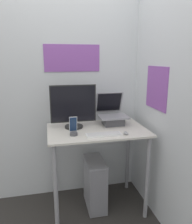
{
  "coord_description": "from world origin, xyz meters",
  "views": [
    {
      "loc": [
        -0.48,
        -1.75,
        1.6
      ],
      "look_at": [
        -0.01,
        0.32,
        1.09
      ],
      "focal_mm": 35.0,
      "sensor_mm": 36.0,
      "label": 1
    }
  ],
  "objects_px": {
    "mouse": "(126,133)",
    "cell_phone": "(73,130)",
    "computer_tower": "(95,183)",
    "keyboard": "(104,134)",
    "laptop": "(112,116)",
    "monitor": "(73,108)"
  },
  "relations": [
    {
      "from": "computer_tower",
      "to": "keyboard",
      "type": "bearing_deg",
      "value": -79.9
    },
    {
      "from": "cell_phone",
      "to": "mouse",
      "type": "bearing_deg",
      "value": -10.53
    },
    {
      "from": "laptop",
      "to": "mouse",
      "type": "height_order",
      "value": "laptop"
    },
    {
      "from": "cell_phone",
      "to": "laptop",
      "type": "bearing_deg",
      "value": 30.45
    },
    {
      "from": "mouse",
      "to": "computer_tower",
      "type": "xyz_separation_m",
      "value": [
        -0.25,
        0.24,
        -0.65
      ]
    },
    {
      "from": "monitor",
      "to": "cell_phone",
      "type": "distance_m",
      "value": 0.28
    },
    {
      "from": "keyboard",
      "to": "cell_phone",
      "type": "xyz_separation_m",
      "value": [
        -0.28,
        0.07,
        0.04
      ]
    },
    {
      "from": "laptop",
      "to": "keyboard",
      "type": "xyz_separation_m",
      "value": [
        -0.18,
        -0.34,
        -0.08
      ]
    },
    {
      "from": "keyboard",
      "to": "cell_phone",
      "type": "relative_size",
      "value": 1.86
    },
    {
      "from": "laptop",
      "to": "cell_phone",
      "type": "distance_m",
      "value": 0.54
    },
    {
      "from": "keyboard",
      "to": "cell_phone",
      "type": "distance_m",
      "value": 0.29
    },
    {
      "from": "laptop",
      "to": "cell_phone",
      "type": "relative_size",
      "value": 1.88
    },
    {
      "from": "laptop",
      "to": "monitor",
      "type": "height_order",
      "value": "monitor"
    },
    {
      "from": "laptop",
      "to": "mouse",
      "type": "relative_size",
      "value": 5.45
    },
    {
      "from": "laptop",
      "to": "monitor",
      "type": "relative_size",
      "value": 0.73
    },
    {
      "from": "cell_phone",
      "to": "monitor",
      "type": "bearing_deg",
      "value": 82.12
    },
    {
      "from": "keyboard",
      "to": "mouse",
      "type": "relative_size",
      "value": 5.39
    },
    {
      "from": "mouse",
      "to": "computer_tower",
      "type": "bearing_deg",
      "value": 135.79
    },
    {
      "from": "cell_phone",
      "to": "computer_tower",
      "type": "bearing_deg",
      "value": 32.32
    },
    {
      "from": "keyboard",
      "to": "cell_phone",
      "type": "height_order",
      "value": "cell_phone"
    },
    {
      "from": "mouse",
      "to": "cell_phone",
      "type": "bearing_deg",
      "value": 169.47
    },
    {
      "from": "mouse",
      "to": "cell_phone",
      "type": "xyz_separation_m",
      "value": [
        -0.49,
        0.09,
        0.04
      ]
    }
  ]
}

